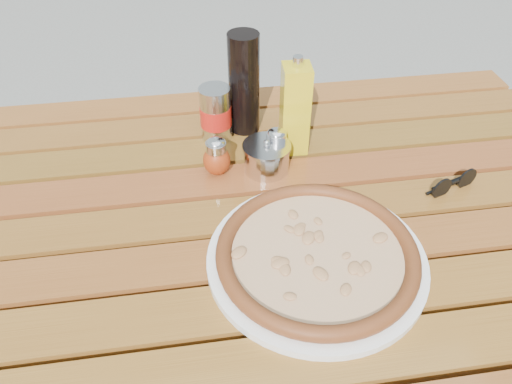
{
  "coord_description": "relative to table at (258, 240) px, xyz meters",
  "views": [
    {
      "loc": [
        -0.1,
        -0.66,
        1.38
      ],
      "look_at": [
        0.0,
        0.02,
        0.78
      ],
      "focal_mm": 35.0,
      "sensor_mm": 36.0,
      "label": 1
    }
  ],
  "objects": [
    {
      "name": "pepper_shaker",
      "position": [
        -0.06,
        0.13,
        0.11
      ],
      "size": [
        0.07,
        0.07,
        0.08
      ],
      "rotation": [
        0.0,
        0.0,
        -0.3
      ],
      "color": "#A43812",
      "rests_on": "table"
    },
    {
      "name": "dark_bottle",
      "position": [
        0.01,
        0.28,
        0.19
      ],
      "size": [
        0.08,
        0.08,
        0.22
      ],
      "primitive_type": "cylinder",
      "rotation": [
        0.0,
        0.0,
        0.15
      ],
      "color": "black",
      "rests_on": "table"
    },
    {
      "name": "parmesan_tin",
      "position": [
        0.04,
        0.12,
        0.11
      ],
      "size": [
        0.1,
        0.1,
        0.07
      ],
      "rotation": [
        0.0,
        0.0,
        -0.02
      ],
      "color": "silver",
      "rests_on": "table"
    },
    {
      "name": "table",
      "position": [
        0.0,
        0.0,
        0.0
      ],
      "size": [
        1.4,
        0.9,
        0.75
      ],
      "color": "#3B1E0D",
      "rests_on": "ground"
    },
    {
      "name": "pizza",
      "position": [
        0.08,
        -0.14,
        0.1
      ],
      "size": [
        0.35,
        0.35,
        0.03
      ],
      "rotation": [
        0.0,
        0.0,
        -0.07
      ],
      "color": "beige",
      "rests_on": "plate"
    },
    {
      "name": "plate",
      "position": [
        0.08,
        -0.14,
        0.08
      ],
      "size": [
        0.44,
        0.44,
        0.01
      ],
      "primitive_type": "cylinder",
      "rotation": [
        0.0,
        0.0,
        -0.27
      ],
      "color": "white",
      "rests_on": "table"
    },
    {
      "name": "olive_oil_cruet",
      "position": [
        0.1,
        0.18,
        0.17
      ],
      "size": [
        0.06,
        0.06,
        0.21
      ],
      "rotation": [
        0.0,
        0.0,
        -0.05
      ],
      "color": "gold",
      "rests_on": "table"
    },
    {
      "name": "sunglasses",
      "position": [
        0.38,
        0.0,
        0.09
      ],
      "size": [
        0.11,
        0.06,
        0.04
      ],
      "rotation": [
        0.0,
        0.0,
        0.33
      ],
      "color": "black",
      "rests_on": "table"
    },
    {
      "name": "oregano_shaker",
      "position": [
        0.06,
        0.14,
        0.11
      ],
      "size": [
        0.07,
        0.07,
        0.08
      ],
      "rotation": [
        0.0,
        0.0,
        -0.32
      ],
      "color": "#39451B",
      "rests_on": "table"
    },
    {
      "name": "soda_can",
      "position": [
        -0.05,
        0.25,
        0.13
      ],
      "size": [
        0.07,
        0.07,
        0.12
      ],
      "rotation": [
        0.0,
        0.0,
        -0.03
      ],
      "color": "silver",
      "rests_on": "table"
    }
  ]
}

